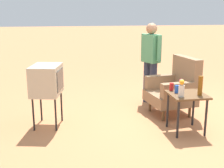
% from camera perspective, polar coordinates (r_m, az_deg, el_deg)
% --- Properties ---
extents(ground_plane, '(60.00, 60.00, 0.00)m').
position_cam_1_polar(ground_plane, '(5.52, 12.87, -6.40)').
color(ground_plane, '#C17A4C').
extents(armchair, '(0.87, 0.89, 1.06)m').
position_cam_1_polar(armchair, '(5.59, 12.00, -0.73)').
color(armchair, brown).
rests_on(armchair, ground).
extents(side_table, '(0.56, 0.56, 0.62)m').
position_cam_1_polar(side_table, '(4.80, 14.17, -2.88)').
color(side_table, black).
rests_on(side_table, ground).
extents(tv_on_stand, '(0.68, 0.56, 1.03)m').
position_cam_1_polar(tv_on_stand, '(4.94, -12.42, 0.70)').
color(tv_on_stand, black).
rests_on(tv_on_stand, ground).
extents(person_standing, '(0.53, 0.35, 1.64)m').
position_cam_1_polar(person_standing, '(6.08, 7.42, 4.90)').
color(person_standing, '#2D3347').
rests_on(person_standing, ground).
extents(soda_can_blue, '(0.07, 0.07, 0.12)m').
position_cam_1_polar(soda_can_blue, '(4.78, 12.28, -0.96)').
color(soda_can_blue, blue).
rests_on(soda_can_blue, side_table).
extents(bottle_tall_amber, '(0.07, 0.07, 0.30)m').
position_cam_1_polar(bottle_tall_amber, '(4.71, 16.55, -0.32)').
color(bottle_tall_amber, brown).
rests_on(bottle_tall_amber, side_table).
extents(soda_can_red, '(0.07, 0.07, 0.12)m').
position_cam_1_polar(soda_can_red, '(4.90, 11.32, -0.52)').
color(soda_can_red, red).
rests_on(soda_can_red, side_table).
extents(flower_vase, '(0.15, 0.10, 0.27)m').
position_cam_1_polar(flower_vase, '(4.56, 13.17, -0.59)').
color(flower_vase, silver).
rests_on(flower_vase, side_table).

